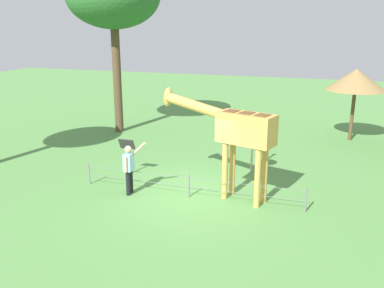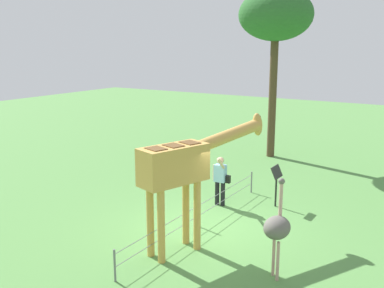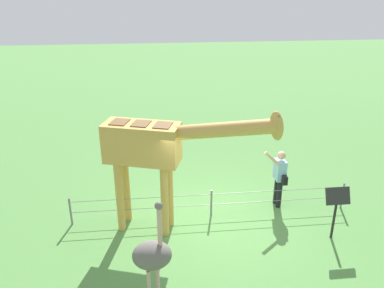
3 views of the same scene
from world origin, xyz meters
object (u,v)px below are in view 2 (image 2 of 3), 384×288
object	(u,v)px
giraffe	(185,166)
tree_northeast	(276,17)
info_sign	(276,177)
visitor	(220,178)
ostrich	(277,228)

from	to	relation	value
giraffe	tree_northeast	xyz separation A→B (m)	(10.00, 1.82, 4.02)
giraffe	tree_northeast	world-z (taller)	tree_northeast
giraffe	info_sign	distance (m)	4.26
tree_northeast	info_sign	xyz separation A→B (m)	(-5.99, -2.63, -5.21)
giraffe	tree_northeast	bearing A→B (deg)	10.33
visitor	tree_northeast	size ratio (longest dim) A/B	0.23
ostrich	info_sign	world-z (taller)	ostrich
visitor	tree_northeast	xyz separation A→B (m)	(6.83, 1.09, 5.25)
ostrich	tree_northeast	size ratio (longest dim) A/B	0.31
ostrich	visitor	bearing A→B (deg)	43.65
visitor	tree_northeast	world-z (taller)	tree_northeast
ostrich	tree_northeast	world-z (taller)	tree_northeast
visitor	info_sign	distance (m)	1.75
tree_northeast	info_sign	world-z (taller)	tree_northeast
visitor	info_sign	world-z (taller)	visitor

